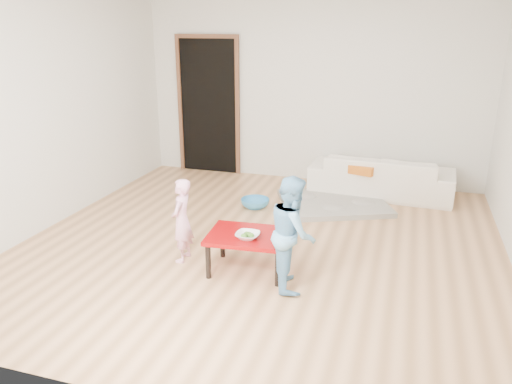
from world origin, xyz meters
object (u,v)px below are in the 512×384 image
at_px(red_table, 248,252).
at_px(basin, 255,203).
at_px(child_pink, 182,221).
at_px(child_blue, 293,233).
at_px(bowl, 248,236).
at_px(sofa, 381,175).

relative_size(red_table, basin, 2.05).
bearing_deg(child_pink, child_blue, 77.03).
bearing_deg(child_blue, child_pink, 61.86).
bearing_deg(bowl, child_blue, -8.53).
bearing_deg(child_blue, red_table, 51.73).
relative_size(sofa, child_blue, 1.85).
relative_size(sofa, child_pink, 2.26).
bearing_deg(bowl, sofa, 69.84).
xyz_separation_m(sofa, bowl, (-1.02, -2.77, 0.12)).
bearing_deg(basin, red_table, -74.71).
relative_size(child_pink, basin, 2.29).
height_order(child_pink, basin, child_pink).
relative_size(bowl, basin, 0.60).
relative_size(child_pink, child_blue, 0.82).
height_order(bowl, child_blue, child_blue).
relative_size(red_table, child_pink, 0.89).
bearing_deg(child_pink, red_table, 84.11).
bearing_deg(sofa, child_blue, 81.71).
xyz_separation_m(red_table, bowl, (0.02, -0.09, 0.22)).
distance_m(red_table, child_blue, 0.59).
height_order(red_table, child_blue, child_blue).
bearing_deg(red_table, bowl, -75.42).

